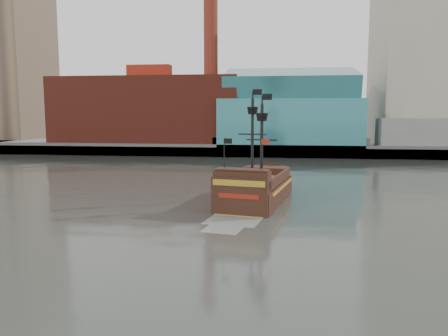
# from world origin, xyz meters

# --- Properties ---
(ground) EXTENTS (400.00, 400.00, 0.00)m
(ground) POSITION_xyz_m (0.00, 0.00, 0.00)
(ground) COLOR #292C27
(ground) RESTS_ON ground
(promenade_far) EXTENTS (220.00, 60.00, 2.00)m
(promenade_far) POSITION_xyz_m (0.00, 92.00, 1.00)
(promenade_far) COLOR slate
(promenade_far) RESTS_ON ground
(seawall) EXTENTS (220.00, 1.00, 2.60)m
(seawall) POSITION_xyz_m (0.00, 62.50, 1.30)
(seawall) COLOR #4C4C49
(seawall) RESTS_ON ground
(skyline) EXTENTS (149.00, 45.00, 62.00)m
(skyline) POSITION_xyz_m (5.21, 84.56, 24.55)
(skyline) COLOR brown
(skyline) RESTS_ON promenade_far
(pirate_ship) EXTENTS (7.76, 17.04, 12.29)m
(pirate_ship) POSITION_xyz_m (5.65, 16.50, 1.11)
(pirate_ship) COLOR black
(pirate_ship) RESTS_ON ground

